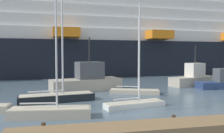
{
  "coord_description": "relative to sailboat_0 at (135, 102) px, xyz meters",
  "views": [
    {
      "loc": [
        -6.52,
        -16.54,
        4.47
      ],
      "look_at": [
        0.0,
        14.3,
        2.81
      ],
      "focal_mm": 35.99,
      "sensor_mm": 36.0,
      "label": 1
    }
  ],
  "objects": [
    {
      "name": "sailboat_0",
      "position": [
        0.0,
        0.0,
        0.0
      ],
      "size": [
        5.5,
        2.37,
        8.78
      ],
      "rotation": [
        0.0,
        0.0,
        0.19
      ],
      "color": "white",
      "rests_on": "ground_plane"
    },
    {
      "name": "sailboat_2",
      "position": [
        2.0,
        6.35,
        0.0
      ],
      "size": [
        5.73,
        3.16,
        8.64
      ],
      "rotation": [
        0.0,
        0.0,
        -0.33
      ],
      "color": "#BCB29E",
      "rests_on": "ground_plane"
    },
    {
      "name": "sailboat_5",
      "position": [
        -6.54,
        3.76,
        0.16
      ],
      "size": [
        7.22,
        2.92,
        11.95
      ],
      "rotation": [
        0.0,
        0.0,
        0.16
      ],
      "color": "black",
      "rests_on": "ground_plane"
    },
    {
      "name": "cruise_ship",
      "position": [
        12.49,
        34.59,
        7.95
      ],
      "size": [
        133.93,
        26.14,
        25.97
      ],
      "rotation": [
        0.0,
        0.0,
        0.05
      ],
      "color": "black",
      "rests_on": "ground_plane"
    },
    {
      "name": "sailboat_1",
      "position": [
        -6.82,
        -1.77,
        0.1
      ],
      "size": [
        5.84,
        2.17,
        10.2
      ],
      "rotation": [
        0.0,
        0.0,
        -0.12
      ],
      "color": "#BCB29E",
      "rests_on": "ground_plane"
    },
    {
      "name": "fishing_boat_2",
      "position": [
        12.59,
        11.36,
        0.69
      ],
      "size": [
        7.85,
        4.28,
        5.88
      ],
      "rotation": [
        0.0,
        0.0,
        0.29
      ],
      "color": "#BCB29E",
      "rests_on": "ground_plane"
    },
    {
      "name": "dock_pier",
      "position": [
        0.71,
        -6.61,
        -0.09
      ],
      "size": [
        19.23,
        2.16,
        0.77
      ],
      "color": "olive",
      "rests_on": "ground_plane"
    },
    {
      "name": "fishing_boat_1",
      "position": [
        -3.07,
        9.88,
        0.85
      ],
      "size": [
        9.19,
        5.04,
        6.64
      ],
      "rotation": [
        0.0,
        0.0,
        0.26
      ],
      "color": "#BCB29E",
      "rests_on": "ground_plane"
    },
    {
      "name": "ground_plane",
      "position": [
        0.71,
        -1.54,
        -0.41
      ],
      "size": [
        600.0,
        600.0,
        0.0
      ],
      "primitive_type": "plane",
      "color": "slate"
    },
    {
      "name": "fishing_boat_0",
      "position": [
        14.7,
        7.86,
        0.5
      ],
      "size": [
        6.66,
        2.89,
        4.9
      ],
      "rotation": [
        0.0,
        0.0,
        -0.1
      ],
      "color": "navy",
      "rests_on": "ground_plane"
    }
  ]
}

